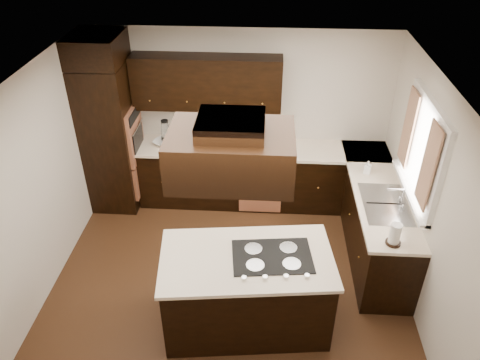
{
  "coord_description": "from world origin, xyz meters",
  "views": [
    {
      "loc": [
        0.39,
        -3.94,
        4.13
      ],
      "look_at": [
        0.1,
        0.6,
        1.15
      ],
      "focal_mm": 35.0,
      "sensor_mm": 36.0,
      "label": 1
    }
  ],
  "objects_px": {
    "oven_column": "(111,137)",
    "range_hood": "(231,154)",
    "spice_rack": "(213,140)",
    "island": "(246,291)"
  },
  "relations": [
    {
      "from": "island",
      "to": "spice_rack",
      "type": "xyz_separation_m",
      "value": [
        -0.58,
        2.16,
        0.64
      ]
    },
    {
      "from": "oven_column",
      "to": "spice_rack",
      "type": "relative_size",
      "value": 5.5
    },
    {
      "from": "oven_column",
      "to": "island",
      "type": "distance_m",
      "value": 3.02
    },
    {
      "from": "oven_column",
      "to": "range_hood",
      "type": "distance_m",
      "value": 3.13
    },
    {
      "from": "island",
      "to": "spice_rack",
      "type": "bearing_deg",
      "value": 98.58
    },
    {
      "from": "range_hood",
      "to": "spice_rack",
      "type": "xyz_separation_m",
      "value": [
        -0.45,
        2.25,
        -1.08
      ]
    },
    {
      "from": "range_hood",
      "to": "spice_rack",
      "type": "distance_m",
      "value": 2.53
    },
    {
      "from": "oven_column",
      "to": "spice_rack",
      "type": "height_order",
      "value": "oven_column"
    },
    {
      "from": "range_hood",
      "to": "spice_rack",
      "type": "bearing_deg",
      "value": 101.28
    },
    {
      "from": "oven_column",
      "to": "range_hood",
      "type": "xyz_separation_m",
      "value": [
        1.88,
        -2.25,
        1.1
      ]
    }
  ]
}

